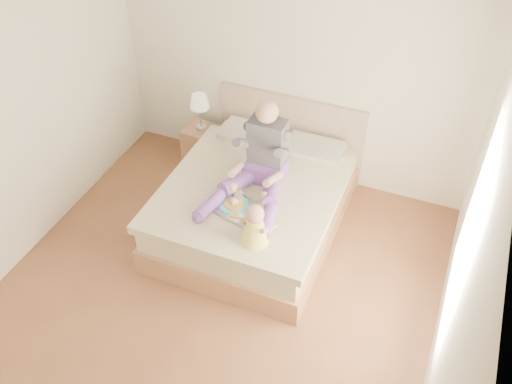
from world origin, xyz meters
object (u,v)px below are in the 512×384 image
at_px(tray, 242,208).
at_px(baby, 255,227).
at_px(bed, 258,199).
at_px(adult, 260,164).
at_px(nightstand, 203,146).

xyz_separation_m(tray, baby, (0.27, -0.32, 0.14)).
bearing_deg(tray, bed, 109.83).
bearing_deg(adult, baby, -70.13).
distance_m(adult, tray, 0.48).
height_order(bed, nightstand, bed).
relative_size(adult, baby, 2.57).
height_order(bed, baby, baby).
height_order(nightstand, baby, baby).
distance_m(bed, adult, 0.57).
bearing_deg(adult, tray, -91.64).
distance_m(nightstand, adult, 1.47).
distance_m(tray, baby, 0.44).
relative_size(adult, tray, 1.99).
bearing_deg(nightstand, adult, -32.05).
bearing_deg(adult, bed, 122.33).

